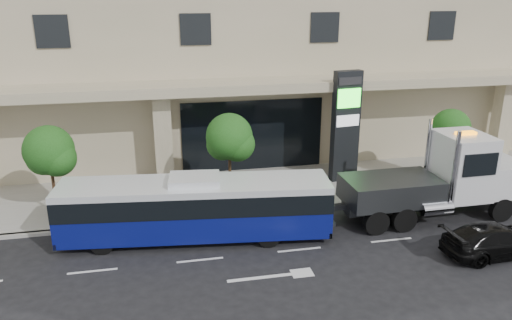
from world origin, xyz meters
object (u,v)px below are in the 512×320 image
(city_bus, at_px, (195,207))
(tow_truck, at_px, (443,180))
(black_sedan, at_px, (496,240))
(signage_pylon, at_px, (346,126))

(city_bus, height_order, tow_truck, tow_truck)
(tow_truck, height_order, black_sedan, tow_truck)
(tow_truck, distance_m, black_sedan, 3.84)
(city_bus, xyz_separation_m, black_sedan, (11.40, -3.73, -0.79))
(tow_truck, xyz_separation_m, signage_pylon, (-2.74, 5.07, 1.35))
(city_bus, bearing_deg, tow_truck, 6.28)
(tow_truck, distance_m, signage_pylon, 5.92)
(city_bus, relative_size, black_sedan, 2.56)
(black_sedan, height_order, signage_pylon, signage_pylon)
(city_bus, distance_m, black_sedan, 12.02)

